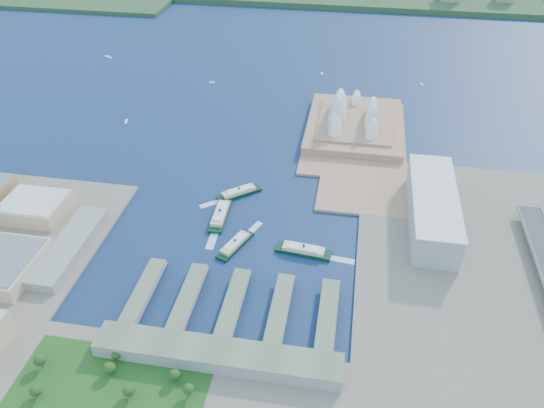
% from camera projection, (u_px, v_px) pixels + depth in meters
% --- Properties ---
extents(ground, '(3000.00, 3000.00, 0.00)m').
position_uv_depth(ground, '(237.00, 251.00, 536.65)').
color(ground, '#101F4C').
rests_on(ground, ground).
extents(east_land, '(240.00, 500.00, 3.00)m').
position_uv_depth(east_land, '(492.00, 318.00, 463.07)').
color(east_land, '#786D5C').
rests_on(east_land, ground).
extents(peninsula, '(135.00, 220.00, 3.00)m').
position_uv_depth(peninsula, '(355.00, 136.00, 728.11)').
color(peninsula, '#A4765A').
rests_on(peninsula, ground).
extents(opera_house, '(134.00, 180.00, 58.00)m').
position_uv_depth(opera_house, '(356.00, 109.00, 726.41)').
color(opera_house, white).
rests_on(opera_house, peninsula).
extents(toaster_building, '(45.00, 155.00, 35.00)m').
position_uv_depth(toaster_building, '(432.00, 208.00, 561.57)').
color(toaster_building, '#94949A').
rests_on(toaster_building, east_land).
extents(ferry_wharves, '(184.00, 90.00, 9.30)m').
position_uv_depth(ferry_wharves, '(234.00, 304.00, 472.26)').
color(ferry_wharves, '#5C674E').
rests_on(ferry_wharves, ground).
extents(terminal_building, '(200.00, 28.00, 12.00)m').
position_uv_depth(terminal_building, '(217.00, 355.00, 421.78)').
color(terminal_building, gray).
rests_on(terminal_building, south_land).
extents(park, '(150.00, 110.00, 16.00)m').
position_uv_depth(park, '(99.00, 400.00, 387.07)').
color(park, '#194714').
rests_on(park, south_land).
extents(ferry_a, '(16.71, 59.08, 11.09)m').
position_uv_depth(ferry_a, '(220.00, 213.00, 579.14)').
color(ferry_a, black).
rests_on(ferry_a, ground).
extents(ferry_b, '(49.73, 44.37, 10.08)m').
position_uv_depth(ferry_b, '(239.00, 191.00, 614.52)').
color(ferry_b, black).
rests_on(ferry_b, ground).
extents(ferry_c, '(31.24, 52.43, 9.69)m').
position_uv_depth(ferry_c, '(235.00, 243.00, 539.74)').
color(ferry_c, black).
rests_on(ferry_c, ground).
extents(ferry_d, '(57.30, 20.15, 10.61)m').
position_uv_depth(ferry_d, '(304.00, 249.00, 531.68)').
color(ferry_d, black).
rests_on(ferry_d, ground).
extents(boat_a, '(6.96, 13.73, 2.57)m').
position_uv_depth(boat_a, '(126.00, 121.00, 764.29)').
color(boat_a, white).
rests_on(boat_a, ground).
extents(boat_b, '(10.28, 7.19, 2.63)m').
position_uv_depth(boat_b, '(212.00, 82.00, 876.91)').
color(boat_b, white).
rests_on(boat_b, ground).
extents(boat_c, '(5.52, 10.90, 2.36)m').
position_uv_depth(boat_c, '(422.00, 84.00, 870.24)').
color(boat_c, white).
rests_on(boat_c, ground).
extents(boat_d, '(17.59, 11.20, 2.98)m').
position_uv_depth(boat_d, '(108.00, 57.00, 970.27)').
color(boat_d, white).
rests_on(boat_d, ground).
extents(boat_e, '(5.27, 11.09, 2.62)m').
position_uv_depth(boat_e, '(322.00, 73.00, 907.27)').
color(boat_e, white).
rests_on(boat_e, ground).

